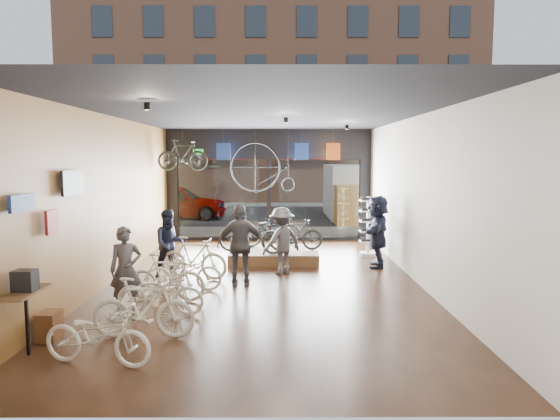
{
  "coord_description": "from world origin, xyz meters",
  "views": [
    {
      "loc": [
        0.34,
        -11.22,
        2.85
      ],
      "look_at": [
        0.37,
        1.4,
        1.52
      ],
      "focal_mm": 32.0,
      "sensor_mm": 36.0,
      "label": 1
    }
  ],
  "objects_px": {
    "floor_bike_3": "(166,277)",
    "hung_bike": "(183,155)",
    "street_car": "(176,202)",
    "floor_bike_5": "(193,258)",
    "penny_farthing": "(266,169)",
    "display_bike_right": "(271,229)",
    "floor_bike_2": "(160,292)",
    "box_truck": "(353,194)",
    "sunglasses_rack": "(368,226)",
    "customer_3": "(282,241)",
    "floor_bike_0": "(97,335)",
    "floor_bike_4": "(184,272)",
    "customer_0": "(126,269)",
    "display_bike_mid": "(296,234)",
    "customer_2": "(241,245)",
    "customer_1": "(170,244)",
    "floor_bike_1": "(143,308)",
    "display_platform": "(274,255)",
    "display_bike_left": "(251,235)",
    "customer_5": "(377,231)"
  },
  "relations": [
    {
      "from": "floor_bike_4",
      "to": "box_truck",
      "type": "bearing_deg",
      "value": -29.12
    },
    {
      "from": "box_truck",
      "to": "display_bike_mid",
      "type": "bearing_deg",
      "value": -108.28
    },
    {
      "from": "floor_bike_0",
      "to": "display_platform",
      "type": "relative_size",
      "value": 0.66
    },
    {
      "from": "display_bike_left",
      "to": "customer_5",
      "type": "height_order",
      "value": "customer_5"
    },
    {
      "from": "customer_3",
      "to": "sunglasses_rack",
      "type": "distance_m",
      "value": 3.44
    },
    {
      "from": "floor_bike_1",
      "to": "floor_bike_3",
      "type": "distance_m",
      "value": 2.11
    },
    {
      "from": "floor_bike_0",
      "to": "display_bike_right",
      "type": "xyz_separation_m",
      "value": [
        2.28,
        7.68,
        0.36
      ]
    },
    {
      "from": "floor_bike_5",
      "to": "floor_bike_3",
      "type": "bearing_deg",
      "value": -172.87
    },
    {
      "from": "penny_farthing",
      "to": "hung_bike",
      "type": "relative_size",
      "value": 1.24
    },
    {
      "from": "customer_0",
      "to": "sunglasses_rack",
      "type": "relative_size",
      "value": 0.92
    },
    {
      "from": "customer_1",
      "to": "customer_2",
      "type": "xyz_separation_m",
      "value": [
        1.75,
        -0.77,
        0.11
      ]
    },
    {
      "from": "floor_bike_4",
      "to": "customer_0",
      "type": "bearing_deg",
      "value": 145.92
    },
    {
      "from": "floor_bike_3",
      "to": "floor_bike_5",
      "type": "xyz_separation_m",
      "value": [
        0.24,
        1.8,
        0.02
      ]
    },
    {
      "from": "street_car",
      "to": "floor_bike_5",
      "type": "relative_size",
      "value": 2.78
    },
    {
      "from": "floor_bike_1",
      "to": "floor_bike_2",
      "type": "bearing_deg",
      "value": 2.27
    },
    {
      "from": "display_bike_left",
      "to": "display_bike_right",
      "type": "bearing_deg",
      "value": -7.8
    },
    {
      "from": "customer_3",
      "to": "display_platform",
      "type": "bearing_deg",
      "value": -117.76
    },
    {
      "from": "street_car",
      "to": "sunglasses_rack",
      "type": "height_order",
      "value": "sunglasses_rack"
    },
    {
      "from": "street_car",
      "to": "floor_bike_2",
      "type": "distance_m",
      "value": 14.63
    },
    {
      "from": "floor_bike_3",
      "to": "display_platform",
      "type": "bearing_deg",
      "value": -20.21
    },
    {
      "from": "floor_bike_2",
      "to": "floor_bike_0",
      "type": "bearing_deg",
      "value": 175.24
    },
    {
      "from": "floor_bike_3",
      "to": "hung_bike",
      "type": "distance_m",
      "value": 6.21
    },
    {
      "from": "customer_0",
      "to": "customer_5",
      "type": "height_order",
      "value": "customer_5"
    },
    {
      "from": "display_bike_mid",
      "to": "customer_2",
      "type": "xyz_separation_m",
      "value": [
        -1.32,
        -2.6,
        0.17
      ]
    },
    {
      "from": "floor_bike_1",
      "to": "customer_1",
      "type": "relative_size",
      "value": 1.01
    },
    {
      "from": "floor_bike_0",
      "to": "display_bike_left",
      "type": "distance_m",
      "value": 6.83
    },
    {
      "from": "display_bike_left",
      "to": "sunglasses_rack",
      "type": "bearing_deg",
      "value": -53.52
    },
    {
      "from": "customer_1",
      "to": "sunglasses_rack",
      "type": "distance_m",
      "value": 5.84
    },
    {
      "from": "display_bike_right",
      "to": "penny_farthing",
      "type": "relative_size",
      "value": 0.93
    },
    {
      "from": "customer_0",
      "to": "floor_bike_3",
      "type": "bearing_deg",
      "value": 30.02
    },
    {
      "from": "floor_bike_1",
      "to": "hung_bike",
      "type": "bearing_deg",
      "value": 7.51
    },
    {
      "from": "floor_bike_3",
      "to": "customer_0",
      "type": "distance_m",
      "value": 0.97
    },
    {
      "from": "floor_bike_0",
      "to": "customer_3",
      "type": "relative_size",
      "value": 0.97
    },
    {
      "from": "floor_bike_2",
      "to": "display_bike_right",
      "type": "distance_m",
      "value": 5.83
    },
    {
      "from": "display_bike_mid",
      "to": "floor_bike_4",
      "type": "bearing_deg",
      "value": 131.84
    },
    {
      "from": "floor_bike_2",
      "to": "box_truck",
      "type": "bearing_deg",
      "value": -18.19
    },
    {
      "from": "street_car",
      "to": "floor_bike_3",
      "type": "relative_size",
      "value": 2.93
    },
    {
      "from": "display_bike_left",
      "to": "customer_1",
      "type": "bearing_deg",
      "value": 147.01
    },
    {
      "from": "street_car",
      "to": "penny_farthing",
      "type": "height_order",
      "value": "penny_farthing"
    },
    {
      "from": "floor_bike_0",
      "to": "floor_bike_4",
      "type": "bearing_deg",
      "value": 5.11
    },
    {
      "from": "floor_bike_0",
      "to": "display_platform",
      "type": "height_order",
      "value": "floor_bike_0"
    },
    {
      "from": "street_car",
      "to": "display_platform",
      "type": "height_order",
      "value": "street_car"
    },
    {
      "from": "floor_bike_0",
      "to": "customer_1",
      "type": "bearing_deg",
      "value": 13.19
    },
    {
      "from": "customer_3",
      "to": "customer_0",
      "type": "bearing_deg",
      "value": 10.74
    },
    {
      "from": "customer_1",
      "to": "box_truck",
      "type": "bearing_deg",
      "value": 35.08
    },
    {
      "from": "floor_bike_3",
      "to": "customer_3",
      "type": "bearing_deg",
      "value": -37.33
    },
    {
      "from": "sunglasses_rack",
      "to": "customer_5",
      "type": "bearing_deg",
      "value": -81.96
    },
    {
      "from": "customer_1",
      "to": "floor_bike_1",
      "type": "bearing_deg",
      "value": -109.05
    },
    {
      "from": "floor_bike_5",
      "to": "penny_farthing",
      "type": "distance_m",
      "value": 4.9
    },
    {
      "from": "floor_bike_0",
      "to": "customer_2",
      "type": "distance_m",
      "value": 4.64
    }
  ]
}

